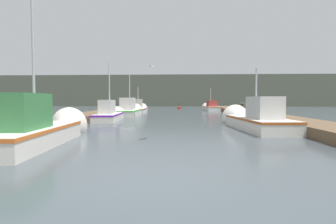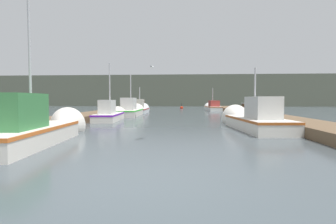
{
  "view_description": "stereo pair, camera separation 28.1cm",
  "coord_description": "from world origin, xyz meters",
  "px_view_note": "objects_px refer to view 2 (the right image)",
  "views": [
    {
      "loc": [
        0.5,
        -4.41,
        1.44
      ],
      "look_at": [
        -0.42,
        12.79,
        0.59
      ],
      "focal_mm": 28.0,
      "sensor_mm": 36.0,
      "label": 1
    },
    {
      "loc": [
        0.78,
        -4.39,
        1.44
      ],
      "look_at": [
        -0.42,
        12.79,
        0.59
      ],
      "focal_mm": 28.0,
      "sensor_mm": 36.0,
      "label": 2
    }
  ],
  "objects_px": {
    "mooring_piling_1": "(279,120)",
    "fishing_boat_5": "(212,107)",
    "fishing_boat_1": "(251,119)",
    "seagull_1": "(152,67)",
    "mooring_piling_0": "(144,105)",
    "mooring_piling_2": "(243,111)",
    "fishing_boat_3": "(131,110)",
    "channel_buoy": "(182,108)",
    "mooring_piling_3": "(250,111)",
    "fishing_boat_4": "(140,109)",
    "fishing_boat_0": "(37,128)",
    "fishing_boat_2": "(111,114)"
  },
  "relations": [
    {
      "from": "fishing_boat_1",
      "to": "mooring_piling_0",
      "type": "bearing_deg",
      "value": 105.14
    },
    {
      "from": "fishing_boat_1",
      "to": "mooring_piling_3",
      "type": "bearing_deg",
      "value": 71.44
    },
    {
      "from": "fishing_boat_3",
      "to": "mooring_piling_2",
      "type": "distance_m",
      "value": 9.47
    },
    {
      "from": "fishing_boat_4",
      "to": "fishing_boat_5",
      "type": "bearing_deg",
      "value": 29.27
    },
    {
      "from": "mooring_piling_3",
      "to": "seagull_1",
      "type": "distance_m",
      "value": 7.86
    },
    {
      "from": "mooring_piling_0",
      "to": "mooring_piling_3",
      "type": "bearing_deg",
      "value": -60.7
    },
    {
      "from": "fishing_boat_3",
      "to": "fishing_boat_4",
      "type": "xyz_separation_m",
      "value": [
        -0.2,
        5.48,
        -0.04
      ]
    },
    {
      "from": "mooring_piling_1",
      "to": "fishing_boat_5",
      "type": "bearing_deg",
      "value": 92.63
    },
    {
      "from": "mooring_piling_1",
      "to": "fishing_boat_3",
      "type": "bearing_deg",
      "value": 130.96
    },
    {
      "from": "fishing_boat_1",
      "to": "fishing_boat_5",
      "type": "xyz_separation_m",
      "value": [
        0.07,
        20.08,
        -0.02
      ]
    },
    {
      "from": "fishing_boat_0",
      "to": "mooring_piling_1",
      "type": "height_order",
      "value": "fishing_boat_0"
    },
    {
      "from": "mooring_piling_3",
      "to": "channel_buoy",
      "type": "distance_m",
      "value": 21.42
    },
    {
      "from": "fishing_boat_0",
      "to": "fishing_boat_2",
      "type": "xyz_separation_m",
      "value": [
        -0.2,
        9.27,
        -0.08
      ]
    },
    {
      "from": "fishing_boat_4",
      "to": "mooring_piling_1",
      "type": "height_order",
      "value": "fishing_boat_4"
    },
    {
      "from": "fishing_boat_1",
      "to": "fishing_boat_3",
      "type": "distance_m",
      "value": 12.48
    },
    {
      "from": "fishing_boat_1",
      "to": "fishing_boat_3",
      "type": "height_order",
      "value": "fishing_boat_3"
    },
    {
      "from": "mooring_piling_2",
      "to": "fishing_boat_5",
      "type": "bearing_deg",
      "value": 94.1
    },
    {
      "from": "seagull_1",
      "to": "fishing_boat_0",
      "type": "bearing_deg",
      "value": -173.96
    },
    {
      "from": "fishing_boat_1",
      "to": "seagull_1",
      "type": "distance_m",
      "value": 9.32
    },
    {
      "from": "mooring_piling_1",
      "to": "seagull_1",
      "type": "bearing_deg",
      "value": 132.88
    },
    {
      "from": "fishing_boat_5",
      "to": "channel_buoy",
      "type": "bearing_deg",
      "value": 117.31
    },
    {
      "from": "fishing_boat_1",
      "to": "fishing_boat_5",
      "type": "height_order",
      "value": "fishing_boat_1"
    },
    {
      "from": "fishing_boat_5",
      "to": "seagull_1",
      "type": "height_order",
      "value": "seagull_1"
    },
    {
      "from": "fishing_boat_3",
      "to": "mooring_piling_2",
      "type": "height_order",
      "value": "fishing_boat_3"
    },
    {
      "from": "mooring_piling_0",
      "to": "mooring_piling_2",
      "type": "relative_size",
      "value": 1.1
    },
    {
      "from": "fishing_boat_4",
      "to": "fishing_boat_5",
      "type": "xyz_separation_m",
      "value": [
        8.29,
        5.03,
        0.02
      ]
    },
    {
      "from": "fishing_boat_1",
      "to": "seagull_1",
      "type": "bearing_deg",
      "value": 126.18
    },
    {
      "from": "mooring_piling_2",
      "to": "mooring_piling_3",
      "type": "relative_size",
      "value": 1.02
    },
    {
      "from": "mooring_piling_2",
      "to": "channel_buoy",
      "type": "distance_m",
      "value": 20.4
    },
    {
      "from": "mooring_piling_1",
      "to": "mooring_piling_2",
      "type": "distance_m",
      "value": 7.59
    },
    {
      "from": "fishing_boat_4",
      "to": "channel_buoy",
      "type": "xyz_separation_m",
      "value": [
        4.3,
        11.48,
        -0.27
      ]
    },
    {
      "from": "mooring_piling_2",
      "to": "channel_buoy",
      "type": "xyz_separation_m",
      "value": [
        -4.94,
        19.79,
        -0.45
      ]
    },
    {
      "from": "fishing_boat_2",
      "to": "fishing_boat_5",
      "type": "relative_size",
      "value": 0.97
    },
    {
      "from": "fishing_boat_3",
      "to": "mooring_piling_2",
      "type": "xyz_separation_m",
      "value": [
        9.04,
        -2.83,
        0.14
      ]
    },
    {
      "from": "fishing_boat_1",
      "to": "fishing_boat_5",
      "type": "bearing_deg",
      "value": 84.27
    },
    {
      "from": "fishing_boat_0",
      "to": "mooring_piling_0",
      "type": "bearing_deg",
      "value": 87.28
    },
    {
      "from": "fishing_boat_4",
      "to": "mooring_piling_3",
      "type": "relative_size",
      "value": 4.7
    },
    {
      "from": "mooring_piling_0",
      "to": "mooring_piling_1",
      "type": "distance_m",
      "value": 27.7
    },
    {
      "from": "fishing_boat_0",
      "to": "mooring_piling_1",
      "type": "distance_m",
      "value": 10.01
    },
    {
      "from": "fishing_boat_2",
      "to": "fishing_boat_4",
      "type": "height_order",
      "value": "fishing_boat_2"
    },
    {
      "from": "mooring_piling_0",
      "to": "mooring_piling_2",
      "type": "distance_m",
      "value": 20.86
    },
    {
      "from": "fishing_boat_1",
      "to": "mooring_piling_0",
      "type": "relative_size",
      "value": 4.88
    },
    {
      "from": "fishing_boat_4",
      "to": "mooring_piling_1",
      "type": "relative_size",
      "value": 5.68
    },
    {
      "from": "mooring_piling_0",
      "to": "fishing_boat_4",
      "type": "bearing_deg",
      "value": -83.32
    },
    {
      "from": "fishing_boat_1",
      "to": "fishing_boat_0",
      "type": "bearing_deg",
      "value": -155.4
    },
    {
      "from": "mooring_piling_2",
      "to": "seagull_1",
      "type": "xyz_separation_m",
      "value": [
        -6.8,
        -0.26,
        3.27
      ]
    },
    {
      "from": "fishing_boat_2",
      "to": "fishing_boat_3",
      "type": "height_order",
      "value": "fishing_boat_2"
    },
    {
      "from": "fishing_boat_2",
      "to": "mooring_piling_2",
      "type": "distance_m",
      "value": 9.66
    },
    {
      "from": "mooring_piling_0",
      "to": "seagull_1",
      "type": "xyz_separation_m",
      "value": [
        3.59,
        -18.34,
        3.21
      ]
    },
    {
      "from": "fishing_boat_1",
      "to": "mooring_piling_1",
      "type": "relative_size",
      "value": 6.61
    }
  ]
}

